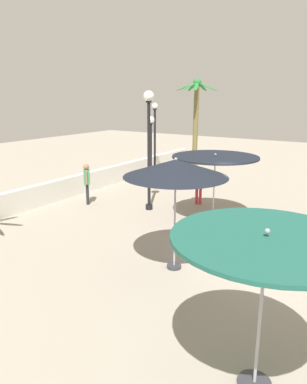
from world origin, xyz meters
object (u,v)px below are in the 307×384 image
at_px(patio_umbrella_1, 176,169).
at_px(guest_2, 199,181).
at_px(lamp_post_1, 151,143).
at_px(guest_1, 87,180).
at_px(lamp_post_2, 149,135).
at_px(patio_umbrella_2, 266,247).
at_px(palm_tree_1, 196,118).
at_px(lamp_post_0, 155,136).
at_px(patio_umbrella_0, 215,159).

height_order(patio_umbrella_1, guest_2, patio_umbrella_1).
distance_m(lamp_post_1, guest_1, 4.52).
distance_m(patio_umbrella_1, lamp_post_2, 5.16).
height_order(patio_umbrella_2, guest_2, patio_umbrella_2).
distance_m(palm_tree_1, guest_2, 4.76).
bearing_deg(guest_1, lamp_post_0, 3.74).
bearing_deg(guest_2, lamp_post_2, 142.42).
height_order(patio_umbrella_2, palm_tree_1, palm_tree_1).
distance_m(patio_umbrella_1, palm_tree_1, 10.13).
distance_m(lamp_post_0, lamp_post_1, 1.56).
xyz_separation_m(patio_umbrella_0, patio_umbrella_2, (-6.89, -3.77, 0.10)).
bearing_deg(palm_tree_1, lamp_post_2, -172.57).
bearing_deg(patio_umbrella_2, palm_tree_1, 30.62).
relative_size(patio_umbrella_2, guest_1, 1.60).
xyz_separation_m(patio_umbrella_2, guest_1, (5.90, 8.99, -1.31)).
relative_size(lamp_post_1, lamp_post_2, 0.75).
height_order(palm_tree_1, guest_2, palm_tree_1).
relative_size(lamp_post_2, guest_2, 2.81).
distance_m(lamp_post_1, guest_2, 4.20).
bearing_deg(lamp_post_0, patio_umbrella_1, -144.54).
xyz_separation_m(patio_umbrella_2, palm_tree_1, (12.06, 7.14, 0.96)).
xyz_separation_m(patio_umbrella_1, guest_1, (3.09, 5.94, -1.64)).
distance_m(patio_umbrella_1, lamp_post_0, 10.89).
height_order(lamp_post_1, guest_2, lamp_post_1).
xyz_separation_m(patio_umbrella_2, lamp_post_1, (10.28, 8.71, -0.23)).
bearing_deg(palm_tree_1, guest_2, -150.85).
distance_m(lamp_post_0, guest_2, 5.52).
xyz_separation_m(lamp_post_0, guest_1, (-5.77, -0.38, -1.28)).
bearing_deg(lamp_post_1, guest_2, -117.27).
xyz_separation_m(palm_tree_1, guest_1, (-6.16, 1.86, -2.27)).
xyz_separation_m(patio_umbrella_1, lamp_post_1, (7.47, 5.65, -0.56)).
distance_m(patio_umbrella_1, patio_umbrella_2, 4.16).
height_order(patio_umbrella_0, lamp_post_1, lamp_post_1).
height_order(palm_tree_1, lamp_post_2, palm_tree_1).
bearing_deg(guest_2, patio_umbrella_0, -138.99).
xyz_separation_m(patio_umbrella_1, palm_tree_1, (9.25, 4.08, 0.63)).
bearing_deg(guest_1, patio_umbrella_2, -123.28).
bearing_deg(guest_1, palm_tree_1, -16.77).
distance_m(palm_tree_1, lamp_post_0, 2.47).
distance_m(patio_umbrella_0, palm_tree_1, 6.26).
bearing_deg(patio_umbrella_2, patio_umbrella_0, 28.71).
xyz_separation_m(lamp_post_1, lamp_post_2, (-3.58, -2.27, 0.85)).
distance_m(patio_umbrella_0, lamp_post_0, 7.37).
distance_m(patio_umbrella_0, lamp_post_2, 2.77).
distance_m(patio_umbrella_2, guest_2, 9.94).
bearing_deg(palm_tree_1, guest_1, 163.23).
xyz_separation_m(palm_tree_1, guest_2, (-3.63, -2.03, -2.31)).
height_order(patio_umbrella_0, lamp_post_0, lamp_post_0).
relative_size(patio_umbrella_2, palm_tree_1, 0.52).
bearing_deg(patio_umbrella_2, lamp_post_2, 43.86).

